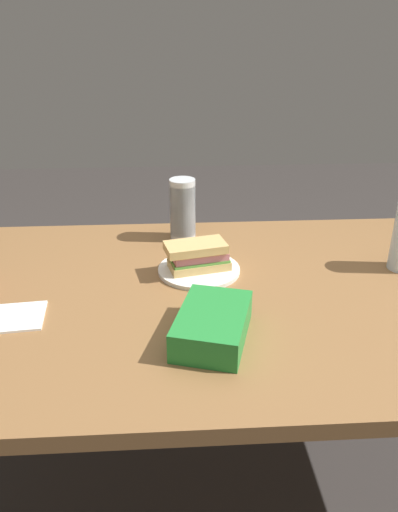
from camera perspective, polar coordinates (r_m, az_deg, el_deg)
The scene contains 7 objects.
ground_plane at distance 1.81m, azimuth 3.42°, elevation -24.73°, with size 8.00×8.00×0.00m, color #383330.
dining_table at distance 1.37m, azimuth 4.14°, elevation -6.79°, with size 1.85×1.00×0.74m.
paper_plate at distance 1.42m, azimuth -0.00°, elevation -1.61°, with size 0.24×0.24×0.01m, color white.
sandwich at distance 1.39m, azimuth -0.13°, elevation 0.05°, with size 0.20×0.13×0.08m.
chip_bag at distance 1.12m, azimuth 1.61°, elevation -8.05°, with size 0.23×0.15×0.07m, color #268C38.
plastic_cup_stack at distance 1.60m, azimuth -1.92°, elevation 5.47°, with size 0.08×0.08×0.20m.
paper_napkin at distance 1.28m, azimuth -20.50°, elevation -6.71°, with size 0.13×0.13×0.01m, color white.
Camera 1 is at (0.17, 1.14, 1.39)m, focal length 34.21 mm.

